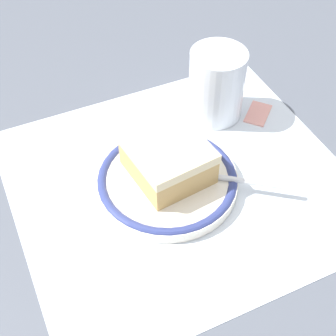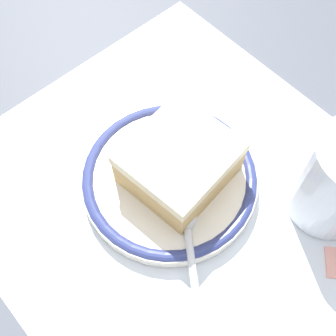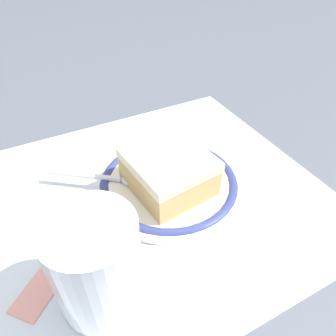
% 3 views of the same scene
% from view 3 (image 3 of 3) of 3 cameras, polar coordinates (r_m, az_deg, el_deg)
% --- Properties ---
extents(ground_plane, '(2.40, 2.40, 0.00)m').
position_cam_3_polar(ground_plane, '(0.41, -2.20, -4.82)').
color(ground_plane, '#4C515B').
extents(placemat, '(0.42, 0.38, 0.00)m').
position_cam_3_polar(placemat, '(0.41, -2.21, -4.75)').
color(placemat, silver).
rests_on(placemat, ground_plane).
extents(plate, '(0.18, 0.18, 0.02)m').
position_cam_3_polar(plate, '(0.41, -0.00, -2.72)').
color(plate, silver).
rests_on(plate, placemat).
extents(cake_slice, '(0.10, 0.11, 0.05)m').
position_cam_3_polar(cake_slice, '(0.38, 0.09, -0.58)').
color(cake_slice, tan).
rests_on(cake_slice, plate).
extents(spoon, '(0.12, 0.09, 0.01)m').
position_cam_3_polar(spoon, '(0.41, -9.63, -1.84)').
color(spoon, silver).
rests_on(spoon, plate).
extents(cup, '(0.08, 0.08, 0.10)m').
position_cam_3_polar(cup, '(0.29, -12.65, -17.52)').
color(cup, silver).
rests_on(cup, placemat).
extents(sugar_packet, '(0.06, 0.06, 0.01)m').
position_cam_3_polar(sugar_packet, '(0.35, -22.78, -20.15)').
color(sugar_packet, '#E5998C').
rests_on(sugar_packet, placemat).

